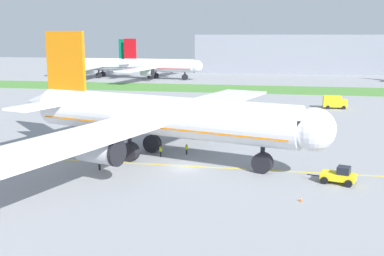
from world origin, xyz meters
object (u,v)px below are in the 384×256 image
(traffic_cone_near_nose, at_px, (301,199))
(airliner_foreground, at_px, (156,116))
(pushback_tug, at_px, (339,176))
(ground_crew_wingwalker_starboard, at_px, (161,150))
(service_truck_fuel_bowser, at_px, (226,117))
(ground_crew_wingwalker_port, at_px, (187,148))
(parked_airliner_far_left, at_px, (96,65))
(parked_airliner_far_centre, at_px, (157,66))
(ground_crew_marshaller_front, at_px, (99,162))
(service_truck_catering_van, at_px, (334,102))

(traffic_cone_near_nose, bearing_deg, airliner_foreground, 143.60)
(pushback_tug, distance_m, ground_crew_wingwalker_starboard, 25.89)
(airliner_foreground, bearing_deg, pushback_tug, -16.57)
(ground_crew_wingwalker_starboard, distance_m, service_truck_fuel_bowser, 29.17)
(ground_crew_wingwalker_port, bearing_deg, parked_airliner_far_left, 117.60)
(airliner_foreground, relative_size, service_truck_fuel_bowser, 15.57)
(ground_crew_wingwalker_starboard, xyz_separation_m, parked_airliner_far_centre, (-33.49, 122.92, 4.51))
(ground_crew_wingwalker_starboard, relative_size, parked_airliner_far_centre, 0.03)
(traffic_cone_near_nose, distance_m, parked_airliner_far_centre, 148.72)
(ground_crew_marshaller_front, xyz_separation_m, ground_crew_wingwalker_starboard, (6.21, 8.42, -0.05))
(ground_crew_wingwalker_starboard, distance_m, parked_airliner_far_left, 140.59)
(parked_airliner_far_left, height_order, parked_airliner_far_centre, parked_airliner_far_centre)
(ground_crew_wingwalker_port, height_order, service_truck_catering_van, service_truck_catering_van)
(parked_airliner_far_left, bearing_deg, service_truck_catering_van, -38.36)
(parked_airliner_far_left, bearing_deg, parked_airliner_far_centre, -7.03)
(traffic_cone_near_nose, xyz_separation_m, parked_airliner_far_centre, (-53.26, 138.75, 5.25))
(airliner_foreground, bearing_deg, service_truck_fuel_bowser, 77.29)
(pushback_tug, relative_size, ground_crew_wingwalker_port, 3.67)
(parked_airliner_far_centre, bearing_deg, service_truck_catering_van, -47.38)
(traffic_cone_near_nose, relative_size, parked_airliner_far_left, 0.01)
(service_truck_catering_van, bearing_deg, airliner_foreground, -118.70)
(service_truck_fuel_bowser, relative_size, service_truck_catering_van, 0.88)
(service_truck_fuel_bowser, xyz_separation_m, service_truck_catering_van, (23.53, 25.65, 0.26))
(parked_airliner_far_left, bearing_deg, airliner_foreground, -64.38)
(airliner_foreground, relative_size, ground_crew_wingwalker_port, 48.78)
(airliner_foreground, distance_m, ground_crew_wingwalker_port, 7.23)
(pushback_tug, relative_size, parked_airliner_far_left, 0.09)
(ground_crew_wingwalker_port, height_order, parked_airliner_far_centre, parked_airliner_far_centre)
(service_truck_fuel_bowser, bearing_deg, service_truck_catering_van, 47.47)
(airliner_foreground, relative_size, ground_crew_marshaller_front, 44.67)
(traffic_cone_near_nose, height_order, service_truck_catering_van, service_truck_catering_van)
(ground_crew_marshaller_front, xyz_separation_m, traffic_cone_near_nose, (25.99, -7.42, -0.78))
(service_truck_catering_van, xyz_separation_m, parked_airliner_far_left, (-91.25, 72.22, 3.78))
(traffic_cone_near_nose, bearing_deg, ground_crew_marshaller_front, 164.07)
(pushback_tug, xyz_separation_m, ground_crew_wingwalker_starboard, (-24.49, 8.38, 0.03))
(pushback_tug, xyz_separation_m, parked_airliner_far_left, (-85.94, 134.75, 4.47))
(service_truck_fuel_bowser, bearing_deg, ground_crew_wingwalker_starboard, -102.40)
(airliner_foreground, bearing_deg, traffic_cone_near_nose, -36.40)
(ground_crew_wingwalker_port, height_order, ground_crew_wingwalker_starboard, ground_crew_wingwalker_starboard)
(pushback_tug, height_order, ground_crew_wingwalker_starboard, pushback_tug)
(ground_crew_wingwalker_starboard, bearing_deg, service_truck_fuel_bowser, 77.60)
(airliner_foreground, xyz_separation_m, service_truck_catering_van, (30.18, 55.12, -4.54))
(airliner_foreground, relative_size, parked_airliner_far_left, 1.21)
(pushback_tug, xyz_separation_m, ground_crew_marshaller_front, (-30.70, -0.04, 0.08))
(ground_crew_wingwalker_port, distance_m, traffic_cone_near_nose, 24.34)
(ground_crew_marshaller_front, relative_size, parked_airliner_far_left, 0.03)
(ground_crew_wingwalker_port, relative_size, parked_airliner_far_centre, 0.03)
(airliner_foreground, xyz_separation_m, pushback_tug, (24.88, -7.40, -5.23))
(service_truck_catering_van, relative_size, parked_airliner_far_left, 0.09)
(ground_crew_marshaller_front, distance_m, parked_airliner_far_left, 145.74)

